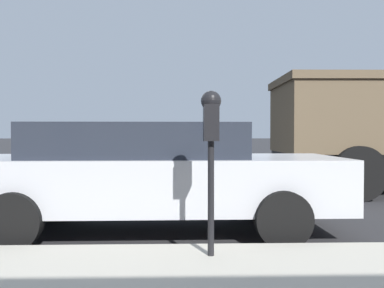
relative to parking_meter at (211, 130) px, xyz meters
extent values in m
plane|color=#2B2B2D|center=(2.65, 0.63, -1.31)|extent=(220.00, 220.00, 0.00)
cylinder|color=black|center=(0.00, 0.00, -0.64)|extent=(0.06, 0.06, 1.07)
cube|color=black|center=(0.00, 0.00, 0.07)|extent=(0.20, 0.14, 0.34)
sphere|color=black|center=(0.00, 0.00, 0.27)|extent=(0.19, 0.19, 0.19)
cube|color=#19389E|center=(0.11, 0.00, 0.02)|extent=(0.01, 0.11, 0.12)
cube|color=black|center=(0.11, 0.00, 0.14)|extent=(0.01, 0.10, 0.08)
cube|color=#B7BABF|center=(1.64, 0.63, -0.66)|extent=(1.87, 4.79, 0.65)
cube|color=#232833|center=(1.64, 0.82, -0.12)|extent=(1.63, 2.69, 0.43)
cylinder|color=black|center=(2.57, -0.84, -0.99)|extent=(0.23, 0.64, 0.64)
cylinder|color=black|center=(0.75, -0.86, -0.99)|extent=(0.23, 0.64, 0.64)
cylinder|color=black|center=(2.54, 2.12, -0.99)|extent=(0.23, 0.64, 0.64)
cylinder|color=black|center=(0.72, 2.10, -0.99)|extent=(0.23, 0.64, 0.64)
cylinder|color=black|center=(6.58, -3.14, -0.79)|extent=(0.32, 1.05, 1.04)
cylinder|color=black|center=(4.15, -3.09, -0.79)|extent=(0.32, 1.05, 1.04)
camera|label=1|loc=(-4.17, 0.31, -0.03)|focal=42.00mm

